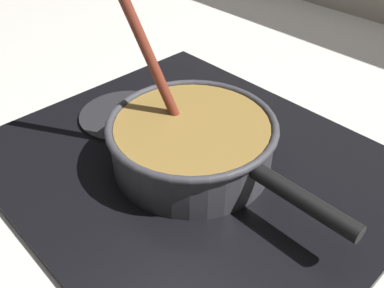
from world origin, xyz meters
TOP-DOWN VIEW (x-y plane):
  - ground at (0.00, 0.00)m, footprint 2.40×1.60m
  - hob_plate at (0.13, 0.06)m, footprint 0.56×0.48m
  - burner_ring at (0.13, 0.06)m, footprint 0.16×0.16m
  - spare_burner at (-0.03, 0.06)m, footprint 0.15×0.15m
  - cooking_pan at (0.13, 0.06)m, footprint 0.37×0.23m

SIDE VIEW (x-z plane):
  - ground at x=0.00m, z-range -0.04..0.00m
  - hob_plate at x=0.13m, z-range 0.00..0.01m
  - spare_burner at x=-0.03m, z-range 0.01..0.02m
  - burner_ring at x=0.13m, z-range 0.01..0.02m
  - cooking_pan at x=0.13m, z-range -0.09..0.19m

